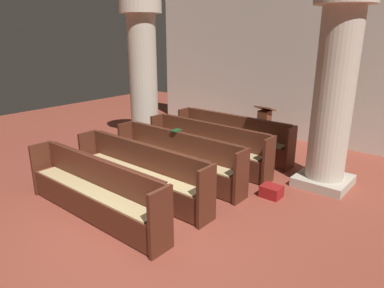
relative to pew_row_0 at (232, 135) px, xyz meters
name	(u,v)px	position (x,y,z in m)	size (l,w,h in m)	color
ground_plane	(136,224)	(0.70, -3.78, -0.51)	(19.20, 19.20, 0.00)	brown
back_wall	(304,58)	(0.70, 2.30, 1.74)	(10.00, 0.16, 4.50)	beige
pew_row_0	(232,135)	(0.00, 0.00, 0.00)	(3.14, 0.46, 0.96)	#562819
pew_row_1	(207,144)	(0.00, -1.01, 0.00)	(3.14, 0.46, 0.96)	#562819
pew_row_2	(177,156)	(0.00, -2.02, 0.00)	(3.14, 0.47, 0.96)	#562819
pew_row_3	(140,170)	(0.00, -3.03, 0.00)	(3.14, 0.46, 0.96)	#562819
pew_row_4	(93,188)	(0.00, -4.04, 0.00)	(3.14, 0.46, 0.96)	#562819
pillar_aisle_side	(334,90)	(2.42, -0.36, 1.39)	(1.06, 1.06, 3.66)	#B6AD9A
pillar_far_side	(143,73)	(-2.37, -0.69, 1.39)	(1.06, 1.06, 3.66)	#B6AD9A
lectern	(264,129)	(0.23, 1.18, -0.06)	(0.48, 0.45, 1.08)	#562B1A
hymn_book	(176,130)	(-0.19, -1.83, 0.47)	(0.14, 0.21, 0.03)	#194723
kneeler_box_red	(271,191)	(1.88, -1.52, -0.40)	(0.37, 0.30, 0.22)	maroon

